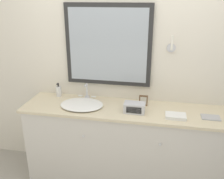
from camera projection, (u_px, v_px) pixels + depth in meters
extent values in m
cube|color=silver|center=(130.00, 66.00, 2.72)|extent=(8.00, 0.06, 2.55)
cube|color=#282828|center=(108.00, 45.00, 2.64)|extent=(0.93, 0.04, 0.86)
cube|color=#9EA8B2|center=(108.00, 46.00, 2.62)|extent=(0.84, 0.01, 0.77)
cylinder|color=silver|center=(171.00, 48.00, 2.53)|extent=(0.09, 0.01, 0.09)
cylinder|color=silver|center=(171.00, 49.00, 2.49)|extent=(0.02, 0.10, 0.02)
cylinder|color=white|center=(172.00, 43.00, 2.41)|extent=(0.02, 0.02, 0.14)
cube|color=beige|center=(124.00, 147.00, 2.75)|extent=(2.10, 0.50, 0.87)
cube|color=beige|center=(125.00, 110.00, 2.59)|extent=(2.16, 0.53, 0.03)
sphere|color=silver|center=(83.00, 136.00, 2.49)|extent=(0.02, 0.02, 0.02)
sphere|color=silver|center=(160.00, 145.00, 2.35)|extent=(0.02, 0.02, 0.02)
ellipsoid|color=white|center=(82.00, 104.00, 2.64)|extent=(0.46, 0.36, 0.03)
cylinder|color=silver|center=(87.00, 97.00, 2.82)|extent=(0.06, 0.06, 0.03)
cylinder|color=silver|center=(87.00, 90.00, 2.79)|extent=(0.02, 0.02, 0.15)
cylinder|color=silver|center=(86.00, 85.00, 2.73)|extent=(0.02, 0.07, 0.02)
cylinder|color=white|center=(81.00, 96.00, 2.83)|extent=(0.05, 0.02, 0.02)
cylinder|color=white|center=(94.00, 97.00, 2.80)|extent=(0.06, 0.02, 0.02)
cylinder|color=white|center=(59.00, 91.00, 2.88)|extent=(0.06, 0.06, 0.12)
cylinder|color=black|center=(58.00, 85.00, 2.85)|extent=(0.02, 0.02, 0.04)
cube|color=black|center=(58.00, 84.00, 2.84)|extent=(0.02, 0.03, 0.01)
cube|color=#BCBCC1|center=(134.00, 108.00, 2.48)|extent=(0.21, 0.12, 0.10)
cube|color=black|center=(134.00, 110.00, 2.43)|extent=(0.15, 0.01, 0.07)
cube|color=brown|center=(143.00, 101.00, 2.63)|extent=(0.09, 0.01, 0.12)
cube|color=beige|center=(143.00, 101.00, 2.62)|extent=(0.07, 0.00, 0.09)
cube|color=white|center=(176.00, 116.00, 2.39)|extent=(0.19, 0.14, 0.03)
cube|color=#ADADB2|center=(211.00, 117.00, 2.38)|extent=(0.17, 0.12, 0.01)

